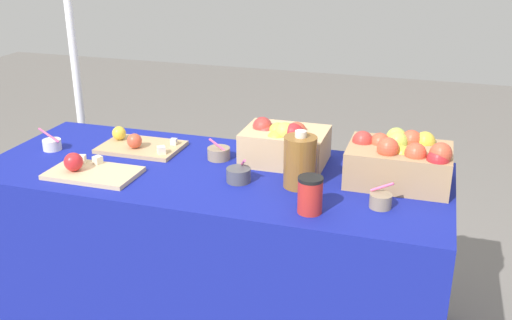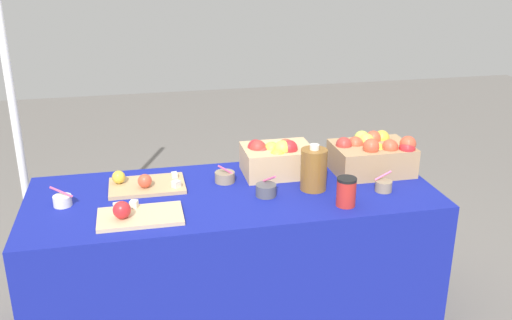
{
  "view_description": "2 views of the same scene",
  "coord_description": "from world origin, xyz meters",
  "px_view_note": "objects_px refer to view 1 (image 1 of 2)",
  "views": [
    {
      "loc": [
        0.83,
        -2.06,
        1.66
      ],
      "look_at": [
        0.19,
        -0.02,
        0.81
      ],
      "focal_mm": 41.2,
      "sensor_mm": 36.0,
      "label": 1
    },
    {
      "loc": [
        -0.42,
        -2.44,
        1.83
      ],
      "look_at": [
        0.12,
        0.06,
        0.87
      ],
      "focal_mm": 40.35,
      "sensor_mm": 36.0,
      "label": 2
    }
  ],
  "objects_px": {
    "apple_crate_middle": "(284,142)",
    "tent_pole": "(74,53)",
    "apple_crate_left": "(400,160)",
    "cutting_board_back": "(138,145)",
    "sample_bowl_near": "(52,144)",
    "sample_bowl_far": "(239,175)",
    "cider_jug": "(300,162)",
    "sample_bowl_mid": "(381,200)",
    "coffee_cup": "(310,195)",
    "sample_bowl_extra": "(219,153)",
    "cutting_board_front": "(89,170)"
  },
  "relations": [
    {
      "from": "apple_crate_middle",
      "to": "tent_pole",
      "type": "xyz_separation_m",
      "value": [
        -1.29,
        0.47,
        0.21
      ]
    },
    {
      "from": "apple_crate_left",
      "to": "cutting_board_back",
      "type": "bearing_deg",
      "value": 178.21
    },
    {
      "from": "sample_bowl_near",
      "to": "sample_bowl_far",
      "type": "relative_size",
      "value": 0.99
    },
    {
      "from": "sample_bowl_near",
      "to": "cider_jug",
      "type": "bearing_deg",
      "value": -2.87
    },
    {
      "from": "sample_bowl_mid",
      "to": "coffee_cup",
      "type": "bearing_deg",
      "value": -153.96
    },
    {
      "from": "sample_bowl_far",
      "to": "coffee_cup",
      "type": "height_order",
      "value": "coffee_cup"
    },
    {
      "from": "apple_crate_middle",
      "to": "sample_bowl_far",
      "type": "relative_size",
      "value": 3.19
    },
    {
      "from": "apple_crate_left",
      "to": "cutting_board_back",
      "type": "relative_size",
      "value": 1.09
    },
    {
      "from": "cutting_board_back",
      "to": "coffee_cup",
      "type": "xyz_separation_m",
      "value": [
        0.87,
        -0.39,
        0.05
      ]
    },
    {
      "from": "sample_bowl_mid",
      "to": "coffee_cup",
      "type": "xyz_separation_m",
      "value": [
        -0.23,
        -0.11,
        0.04
      ]
    },
    {
      "from": "sample_bowl_far",
      "to": "sample_bowl_extra",
      "type": "distance_m",
      "value": 0.26
    },
    {
      "from": "sample_bowl_near",
      "to": "tent_pole",
      "type": "bearing_deg",
      "value": 113.3
    },
    {
      "from": "sample_bowl_far",
      "to": "cutting_board_back",
      "type": "bearing_deg",
      "value": 158.9
    },
    {
      "from": "cider_jug",
      "to": "apple_crate_left",
      "type": "bearing_deg",
      "value": 22.33
    },
    {
      "from": "apple_crate_middle",
      "to": "sample_bowl_near",
      "type": "relative_size",
      "value": 3.24
    },
    {
      "from": "cider_jug",
      "to": "sample_bowl_extra",
      "type": "bearing_deg",
      "value": 156.26
    },
    {
      "from": "cutting_board_back",
      "to": "cutting_board_front",
      "type": "bearing_deg",
      "value": -98.04
    },
    {
      "from": "cutting_board_front",
      "to": "tent_pole",
      "type": "height_order",
      "value": "tent_pole"
    },
    {
      "from": "sample_bowl_far",
      "to": "coffee_cup",
      "type": "xyz_separation_m",
      "value": [
        0.32,
        -0.18,
        0.04
      ]
    },
    {
      "from": "apple_crate_middle",
      "to": "cutting_board_front",
      "type": "height_order",
      "value": "apple_crate_middle"
    },
    {
      "from": "apple_crate_left",
      "to": "sample_bowl_mid",
      "type": "height_order",
      "value": "apple_crate_left"
    },
    {
      "from": "sample_bowl_far",
      "to": "coffee_cup",
      "type": "relative_size",
      "value": 0.82
    },
    {
      "from": "tent_pole",
      "to": "sample_bowl_near",
      "type": "bearing_deg",
      "value": -66.7
    },
    {
      "from": "apple_crate_middle",
      "to": "sample_bowl_near",
      "type": "bearing_deg",
      "value": -170.9
    },
    {
      "from": "cutting_board_back",
      "to": "tent_pole",
      "type": "xyz_separation_m",
      "value": [
        -0.63,
        0.5,
        0.28
      ]
    },
    {
      "from": "apple_crate_middle",
      "to": "sample_bowl_far",
      "type": "xyz_separation_m",
      "value": [
        -0.11,
        -0.25,
        -0.06
      ]
    },
    {
      "from": "apple_crate_left",
      "to": "sample_bowl_extra",
      "type": "xyz_separation_m",
      "value": [
        -0.75,
        0.03,
        -0.07
      ]
    },
    {
      "from": "apple_crate_middle",
      "to": "sample_bowl_near",
      "type": "distance_m",
      "value": 1.03
    },
    {
      "from": "cutting_board_front",
      "to": "sample_bowl_near",
      "type": "height_order",
      "value": "sample_bowl_near"
    },
    {
      "from": "sample_bowl_far",
      "to": "coffee_cup",
      "type": "distance_m",
      "value": 0.37
    },
    {
      "from": "cider_jug",
      "to": "coffee_cup",
      "type": "height_order",
      "value": "cider_jug"
    },
    {
      "from": "cider_jug",
      "to": "coffee_cup",
      "type": "xyz_separation_m",
      "value": [
        0.09,
        -0.21,
        -0.03
      ]
    },
    {
      "from": "apple_crate_left",
      "to": "cutting_board_front",
      "type": "height_order",
      "value": "apple_crate_left"
    },
    {
      "from": "cutting_board_back",
      "to": "sample_bowl_near",
      "type": "xyz_separation_m",
      "value": [
        -0.36,
        -0.13,
        0.01
      ]
    },
    {
      "from": "cutting_board_back",
      "to": "cider_jug",
      "type": "relative_size",
      "value": 1.6
    },
    {
      "from": "apple_crate_left",
      "to": "tent_pole",
      "type": "height_order",
      "value": "tent_pole"
    },
    {
      "from": "cutting_board_front",
      "to": "cutting_board_back",
      "type": "height_order",
      "value": "cutting_board_front"
    },
    {
      "from": "apple_crate_middle",
      "to": "cider_jug",
      "type": "distance_m",
      "value": 0.25
    },
    {
      "from": "apple_crate_middle",
      "to": "cutting_board_front",
      "type": "distance_m",
      "value": 0.8
    },
    {
      "from": "apple_crate_left",
      "to": "cutting_board_back",
      "type": "distance_m",
      "value": 1.14
    },
    {
      "from": "sample_bowl_extra",
      "to": "coffee_cup",
      "type": "xyz_separation_m",
      "value": [
        0.48,
        -0.38,
        0.04
      ]
    },
    {
      "from": "apple_crate_middle",
      "to": "sample_bowl_extra",
      "type": "bearing_deg",
      "value": -170.19
    },
    {
      "from": "coffee_cup",
      "to": "tent_pole",
      "type": "height_order",
      "value": "tent_pole"
    },
    {
      "from": "apple_crate_middle",
      "to": "cutting_board_front",
      "type": "xyz_separation_m",
      "value": [
        -0.71,
        -0.37,
        -0.07
      ]
    },
    {
      "from": "cider_jug",
      "to": "cutting_board_back",
      "type": "bearing_deg",
      "value": 166.86
    },
    {
      "from": "sample_bowl_extra",
      "to": "cutting_board_back",
      "type": "bearing_deg",
      "value": 178.67
    },
    {
      "from": "sample_bowl_near",
      "to": "cider_jug",
      "type": "xyz_separation_m",
      "value": [
        1.14,
        -0.06,
        0.08
      ]
    },
    {
      "from": "sample_bowl_extra",
      "to": "sample_bowl_mid",
      "type": "bearing_deg",
      "value": -20.61
    },
    {
      "from": "apple_crate_middle",
      "to": "cider_jug",
      "type": "height_order",
      "value": "cider_jug"
    },
    {
      "from": "sample_bowl_near",
      "to": "cider_jug",
      "type": "distance_m",
      "value": 1.15
    }
  ]
}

